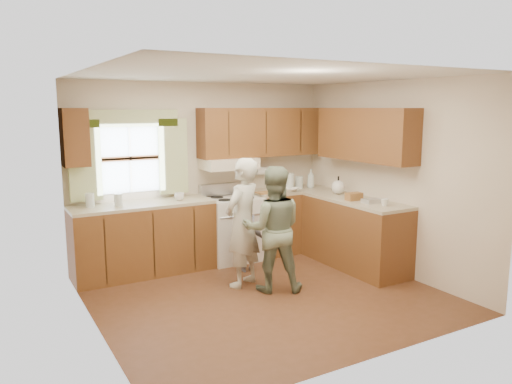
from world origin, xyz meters
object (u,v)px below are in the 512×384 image
woman_left (243,223)px  woman_right (273,229)px  stove (232,227)px  child (249,243)px

woman_left → woman_right: woman_left is taller
stove → child: size_ratio=1.39×
child → woman_right: bearing=96.6°
stove → child: (-0.06, -0.59, -0.08)m
woman_left → child: size_ratio=2.04×
stove → woman_right: bearing=-95.8°
woman_right → child: size_ratio=1.94×
woman_left → woman_right: (0.24, -0.31, -0.04)m
stove → woman_left: size_ratio=0.68×
stove → woman_left: 1.12m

